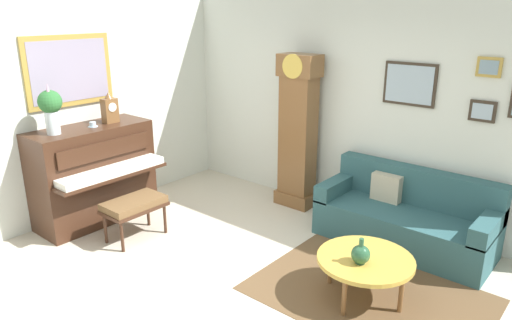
{
  "coord_description": "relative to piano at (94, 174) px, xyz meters",
  "views": [
    {
      "loc": [
        2.82,
        -2.83,
        2.57
      ],
      "look_at": [
        -0.41,
        1.03,
        0.94
      ],
      "focal_mm": 33.05,
      "sensor_mm": 36.0,
      "label": 1
    }
  ],
  "objects": [
    {
      "name": "wall_left",
      "position": [
        -0.37,
        -0.09,
        0.8
      ],
      "size": [
        0.13,
        4.9,
        2.8
      ],
      "color": "silver",
      "rests_on": "ground_plane"
    },
    {
      "name": "piano",
      "position": [
        0.0,
        0.0,
        0.0
      ],
      "size": [
        0.87,
        1.44,
        1.21
      ],
      "color": "#3D2316",
      "rests_on": "ground_plane"
    },
    {
      "name": "coffee_table",
      "position": [
        3.38,
        0.62,
        -0.23
      ],
      "size": [
        0.88,
        0.88,
        0.41
      ],
      "color": "gold",
      "rests_on": "ground_plane"
    },
    {
      "name": "teacup",
      "position": [
        0.03,
        0.03,
        0.62
      ],
      "size": [
        0.12,
        0.12,
        0.06
      ],
      "color": "#ADC6D6",
      "rests_on": "piano"
    },
    {
      "name": "flower_vase",
      "position": [
        0.0,
        -0.44,
        0.91
      ],
      "size": [
        0.26,
        0.26,
        0.58
      ],
      "color": "silver",
      "rests_on": "piano"
    },
    {
      "name": "grandfather_clock",
      "position": [
        1.64,
        2.01,
        0.35
      ],
      "size": [
        0.52,
        0.34,
        2.03
      ],
      "color": "brown",
      "rests_on": "ground_plane"
    },
    {
      "name": "green_jug",
      "position": [
        3.39,
        0.51,
        -0.11
      ],
      "size": [
        0.17,
        0.17,
        0.24
      ],
      "color": "#234C33",
      "rests_on": "coffee_table"
    },
    {
      "name": "wall_back",
      "position": [
        2.25,
        2.31,
        0.79
      ],
      "size": [
        5.3,
        0.13,
        2.8
      ],
      "color": "silver",
      "rests_on": "ground_plane"
    },
    {
      "name": "area_rug",
      "position": [
        3.41,
        0.69,
        -0.61
      ],
      "size": [
        2.1,
        1.5,
        0.01
      ],
      "primitive_type": "cube",
      "color": "brown",
      "rests_on": "ground_plane"
    },
    {
      "name": "ground_plane",
      "position": [
        2.23,
        -0.09,
        -0.66
      ],
      "size": [
        6.4,
        6.0,
        0.1
      ],
      "primitive_type": "cube",
      "color": "beige"
    },
    {
      "name": "piano_bench",
      "position": [
        0.79,
        -0.01,
        -0.2
      ],
      "size": [
        0.42,
        0.7,
        0.48
      ],
      "color": "#3D2316",
      "rests_on": "ground_plane"
    },
    {
      "name": "couch",
      "position": [
        3.24,
        1.88,
        -0.3
      ],
      "size": [
        1.9,
        0.8,
        0.84
      ],
      "color": "#2D565B",
      "rests_on": "ground_plane"
    },
    {
      "name": "mantel_clock",
      "position": [
        0.0,
        0.3,
        0.77
      ],
      "size": [
        0.13,
        0.18,
        0.38
      ],
      "color": "brown",
      "rests_on": "piano"
    }
  ]
}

